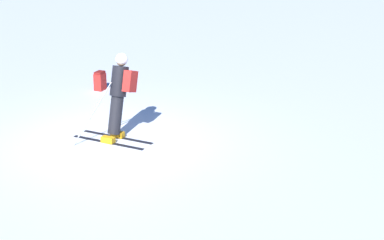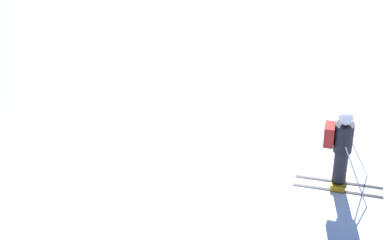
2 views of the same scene
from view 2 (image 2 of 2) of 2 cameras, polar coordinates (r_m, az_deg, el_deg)
name	(u,v)px [view 2 (image 2 of 2)]	position (r m, az deg, el deg)	size (l,w,h in m)	color
ground_plane	(337,187)	(10.94, 15.22, -6.96)	(300.00, 300.00, 0.00)	white
skier	(341,146)	(10.29, 15.62, -2.74)	(1.38, 1.76, 1.80)	black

